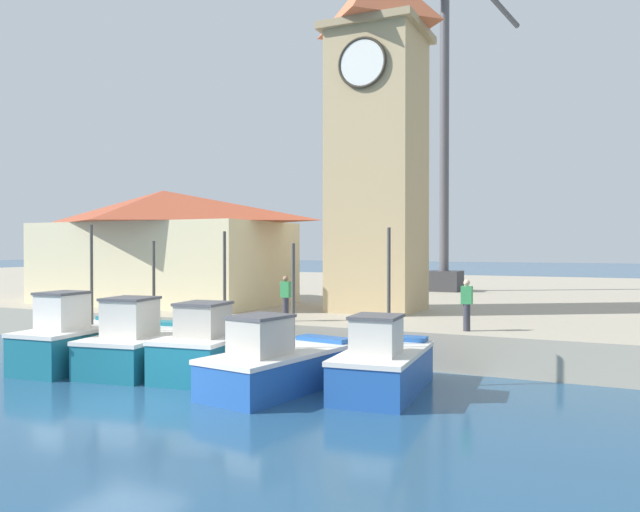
# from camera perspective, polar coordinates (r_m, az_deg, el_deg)

# --- Properties ---
(ground_plane) EXTENTS (300.00, 300.00, 0.00)m
(ground_plane) POSITION_cam_1_polar(r_m,az_deg,el_deg) (16.03, -17.68, -13.04)
(ground_plane) COLOR navy
(quay_wharf) EXTENTS (120.00, 40.00, 1.19)m
(quay_wharf) POSITION_cam_1_polar(r_m,az_deg,el_deg) (40.25, 9.72, -3.79)
(quay_wharf) COLOR #A89E89
(quay_wharf) RESTS_ON ground
(fishing_boat_far_left) EXTENTS (2.17, 4.47, 4.57)m
(fishing_boat_far_left) POSITION_cam_1_polar(r_m,az_deg,el_deg) (21.45, -21.19, -7.25)
(fishing_boat_far_left) COLOR #196B7F
(fishing_boat_far_left) RESTS_ON ground
(fishing_boat_left_outer) EXTENTS (2.80, 4.74, 4.03)m
(fishing_boat_left_outer) POSITION_cam_1_polar(r_m,az_deg,el_deg) (20.37, -15.87, -7.85)
(fishing_boat_left_outer) COLOR #196B7F
(fishing_boat_left_outer) RESTS_ON ground
(fishing_boat_left_inner) EXTENTS (2.54, 4.64, 4.32)m
(fishing_boat_left_inner) POSITION_cam_1_polar(r_m,az_deg,el_deg) (19.20, -9.56, -8.32)
(fishing_boat_left_inner) COLOR #196B7F
(fishing_boat_left_inner) RESTS_ON ground
(fishing_boat_mid_left) EXTENTS (2.76, 4.96, 3.93)m
(fishing_boat_mid_left) POSITION_cam_1_polar(r_m,az_deg,el_deg) (16.92, -3.83, -9.84)
(fishing_boat_mid_left) COLOR #2356A8
(fishing_boat_mid_left) RESTS_ON ground
(fishing_boat_center) EXTENTS (2.24, 4.41, 4.36)m
(fishing_boat_center) POSITION_cam_1_polar(r_m,az_deg,el_deg) (16.71, 5.79, -9.90)
(fishing_boat_center) COLOR #2356A8
(fishing_boat_center) RESTS_ON ground
(clock_tower) EXTENTS (3.93, 3.93, 15.95)m
(clock_tower) POSITION_cam_1_polar(r_m,az_deg,el_deg) (26.37, 5.29, 11.53)
(clock_tower) COLOR tan
(clock_tower) RESTS_ON quay_wharf
(warehouse_left) EXTENTS (11.81, 6.54, 5.32)m
(warehouse_left) POSITION_cam_1_polar(r_m,az_deg,el_deg) (30.53, -14.13, 0.95)
(warehouse_left) COLOR beige
(warehouse_left) RESTS_ON quay_wharf
(port_crane_far) EXTENTS (4.31, 9.93, 20.92)m
(port_crane_far) POSITION_cam_1_polar(r_m,az_deg,el_deg) (38.77, 11.54, 9.50)
(port_crane_far) COLOR #353539
(port_crane_far) RESTS_ON quay_wharf
(dock_worker_near_tower) EXTENTS (0.34, 0.22, 1.62)m
(dock_worker_near_tower) POSITION_cam_1_polar(r_m,az_deg,el_deg) (22.22, -3.15, -3.81)
(dock_worker_near_tower) COLOR #33333D
(dock_worker_near_tower) RESTS_ON quay_wharf
(dock_worker_along_quay) EXTENTS (0.34, 0.22, 1.62)m
(dock_worker_along_quay) POSITION_cam_1_polar(r_m,az_deg,el_deg) (20.13, 13.27, -4.31)
(dock_worker_along_quay) COLOR #33333D
(dock_worker_along_quay) RESTS_ON quay_wharf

